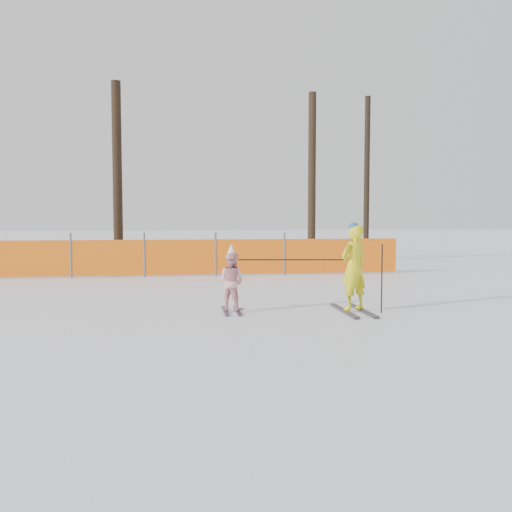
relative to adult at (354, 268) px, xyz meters
The scene contains 6 objects.
ground 1.91m from the adult, behind, with size 120.00×120.00×0.00m, color white.
adult is the anchor object (origin of this frame).
child 2.20m from the adult, behind, with size 0.63×1.00×1.22m.
ski_poles 0.49m from the adult, behind, with size 2.50×0.50×1.22m.
safety_fence 7.84m from the adult, 124.41° to the left, with size 15.41×0.06×1.25m.
tree_trunks 10.35m from the adult, 93.69° to the left, with size 9.29×2.35×6.21m.
Camera 1 is at (-1.35, -9.54, 1.71)m, focal length 40.00 mm.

